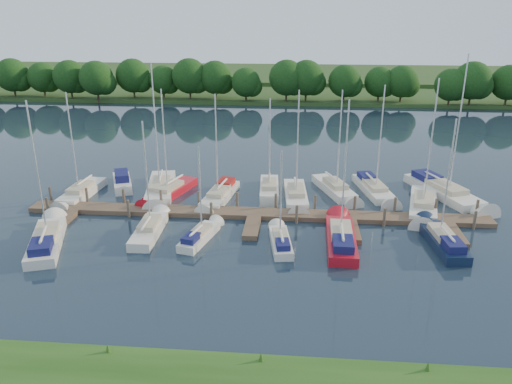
# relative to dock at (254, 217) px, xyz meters

# --- Properties ---
(ground) EXTENTS (260.00, 260.00, 0.00)m
(ground) POSITION_rel_dock_xyz_m (0.00, -7.31, -0.20)
(ground) COLOR #1A2835
(ground) RESTS_ON ground
(dock) EXTENTS (40.00, 6.00, 0.40)m
(dock) POSITION_rel_dock_xyz_m (0.00, 0.00, 0.00)
(dock) COLOR #4A3729
(dock) RESTS_ON ground
(mooring_pilings) EXTENTS (38.24, 2.84, 2.00)m
(mooring_pilings) POSITION_rel_dock_xyz_m (0.00, 1.13, 0.40)
(mooring_pilings) COLOR #473D33
(mooring_pilings) RESTS_ON ground
(far_shore) EXTENTS (180.00, 30.00, 0.60)m
(far_shore) POSITION_rel_dock_xyz_m (0.00, 67.69, 0.10)
(far_shore) COLOR #264119
(far_shore) RESTS_ON ground
(distant_hill) EXTENTS (220.00, 40.00, 1.40)m
(distant_hill) POSITION_rel_dock_xyz_m (0.00, 92.69, 0.50)
(distant_hill) COLOR #335123
(distant_hill) RESTS_ON ground
(treeline) EXTENTS (146.32, 8.92, 8.18)m
(treeline) POSITION_rel_dock_xyz_m (2.93, 55.47, 3.87)
(treeline) COLOR #38281C
(treeline) RESTS_ON ground
(sailboat_n_0) EXTENTS (2.34, 8.12, 10.44)m
(sailboat_n_0) POSITION_rel_dock_xyz_m (-17.00, 3.82, 0.08)
(sailboat_n_0) COLOR silver
(sailboat_n_0) RESTS_ON ground
(motorboat) EXTENTS (3.41, 5.81, 1.75)m
(motorboat) POSITION_rel_dock_xyz_m (-14.11, 7.28, 0.16)
(motorboat) COLOR silver
(motorboat) RESTS_ON ground
(sailboat_n_2) EXTENTS (3.96, 10.27, 12.80)m
(sailboat_n_2) POSITION_rel_dock_xyz_m (-9.71, 5.51, 0.07)
(sailboat_n_2) COLOR silver
(sailboat_n_2) RESTS_ON ground
(sailboat_n_3) EXTENTS (3.97, 8.33, 10.63)m
(sailboat_n_3) POSITION_rel_dock_xyz_m (-8.67, 4.92, 0.08)
(sailboat_n_3) COLOR #B3101E
(sailboat_n_3) RESTS_ON ground
(sailboat_n_4) EXTENTS (2.96, 8.20, 10.39)m
(sailboat_n_4) POSITION_rel_dock_xyz_m (-3.70, 4.25, 0.13)
(sailboat_n_4) COLOR silver
(sailboat_n_4) RESTS_ON ground
(sailboat_n_5) EXTENTS (2.12, 7.50, 9.68)m
(sailboat_n_5) POSITION_rel_dock_xyz_m (0.88, 6.45, 0.08)
(sailboat_n_5) COLOR silver
(sailboat_n_5) RESTS_ON ground
(sailboat_n_6) EXTENTS (2.46, 8.41, 10.75)m
(sailboat_n_6) POSITION_rel_dock_xyz_m (3.48, 4.81, 0.08)
(sailboat_n_6) COLOR silver
(sailboat_n_6) RESTS_ON ground
(sailboat_n_7) EXTENTS (4.20, 8.07, 10.50)m
(sailboat_n_7) POSITION_rel_dock_xyz_m (7.30, 7.00, 0.08)
(sailboat_n_7) COLOR silver
(sailboat_n_7) RESTS_ON ground
(sailboat_n_8) EXTENTS (3.47, 8.69, 10.88)m
(sailboat_n_8) POSITION_rel_dock_xyz_m (11.07, 7.32, 0.12)
(sailboat_n_8) COLOR silver
(sailboat_n_8) RESTS_ON ground
(sailboat_n_9) EXTENTS (4.02, 9.61, 12.09)m
(sailboat_n_9) POSITION_rel_dock_xyz_m (14.83, 3.31, 0.08)
(sailboat_n_9) COLOR silver
(sailboat_n_9) RESTS_ON ground
(sailboat_n_10) EXTENTS (5.94, 10.81, 13.81)m
(sailboat_n_10) POSITION_rel_dock_xyz_m (17.72, 6.97, 0.14)
(sailboat_n_10) COLOR silver
(sailboat_n_10) RESTS_ON ground
(sailboat_s_0) EXTENTS (4.45, 8.89, 11.40)m
(sailboat_s_0) POSITION_rel_dock_xyz_m (-15.27, -6.33, 0.14)
(sailboat_s_0) COLOR silver
(sailboat_s_0) RESTS_ON ground
(sailboat_s_1) EXTENTS (1.90, 7.29, 9.51)m
(sailboat_s_1) POSITION_rel_dock_xyz_m (-8.06, -3.67, 0.08)
(sailboat_s_1) COLOR silver
(sailboat_s_1) RESTS_ON ground
(sailboat_s_2) EXTENTS (2.59, 5.97, 7.71)m
(sailboat_s_2) POSITION_rel_dock_xyz_m (-3.84, -4.47, 0.11)
(sailboat_s_2) COLOR silver
(sailboat_s_2) RESTS_ON ground
(sailboat_s_3) EXTENTS (2.10, 5.95, 7.67)m
(sailboat_s_3) POSITION_rel_dock_xyz_m (2.43, -4.89, 0.11)
(sailboat_s_3) COLOR silver
(sailboat_s_3) RESTS_ON ground
(sailboat_s_4) EXTENTS (2.26, 8.85, 11.38)m
(sailboat_s_4) POSITION_rel_dock_xyz_m (7.02, -4.02, 0.14)
(sailboat_s_4) COLOR #B3101E
(sailboat_s_4) RESTS_ON ground
(sailboat_s_5) EXTENTS (2.44, 7.83, 10.09)m
(sailboat_s_5) POSITION_rel_dock_xyz_m (14.64, -3.77, 0.14)
(sailboat_s_5) COLOR #101C37
(sailboat_s_5) RESTS_ON ground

